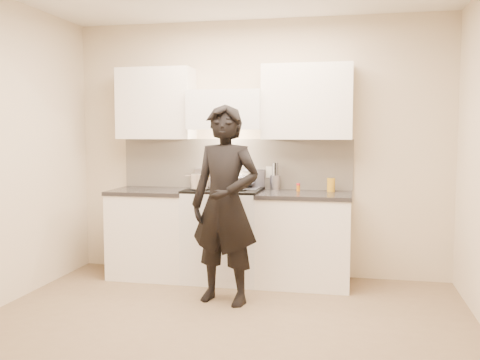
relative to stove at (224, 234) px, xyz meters
name	(u,v)px	position (x,y,z in m)	size (l,w,h in m)	color
ground_plane	(219,331)	(0.30, -1.42, -0.47)	(4.00, 4.00, 0.00)	#7E674B
room_shell	(222,123)	(0.24, -1.05, 1.12)	(4.04, 3.54, 2.70)	beige
stove	(224,234)	(0.00, 0.00, 0.00)	(0.76, 0.65, 0.96)	white
counter_right	(304,238)	(0.83, 0.00, -0.01)	(0.92, 0.67, 0.92)	white
counter_left	(153,232)	(-0.78, 0.00, -0.01)	(0.82, 0.67, 0.92)	white
wok	(242,178)	(0.16, 0.13, 0.57)	(0.32, 0.39, 0.26)	silver
stock_pot	(201,181)	(-0.20, -0.14, 0.56)	(0.31, 0.25, 0.15)	silver
utensil_crock	(275,181)	(0.50, 0.24, 0.53)	(0.11, 0.11, 0.28)	#9494A6
spice_jar	(298,187)	(0.75, 0.14, 0.49)	(0.04, 0.04, 0.08)	#CC6B0A
oil_glass	(331,185)	(1.08, 0.17, 0.51)	(0.08, 0.08, 0.14)	#C48C1B
person	(225,205)	(0.19, -0.73, 0.41)	(0.64, 0.42, 1.76)	black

